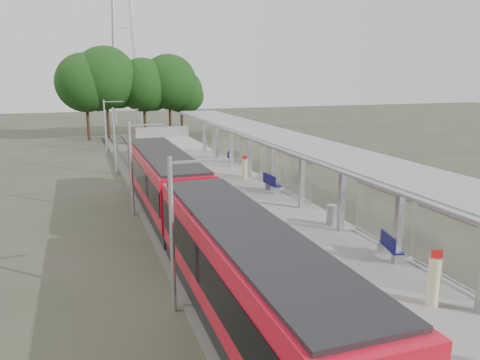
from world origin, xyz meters
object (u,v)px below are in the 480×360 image
(bench_far, at_px, (230,156))
(info_pillar_near, at_px, (434,281))
(train, at_px, (192,212))
(bench_near, at_px, (390,246))
(bench_mid, at_px, (271,183))
(litter_bin, at_px, (332,215))
(info_pillar_far, at_px, (245,169))

(bench_far, relative_size, info_pillar_near, 0.77)
(train, xyz_separation_m, bench_near, (6.55, -5.21, -0.53))
(bench_near, height_order, bench_mid, bench_mid)
(bench_near, height_order, info_pillar_near, info_pillar_near)
(bench_near, relative_size, bench_mid, 0.94)
(bench_mid, bearing_deg, litter_bin, -92.84)
(train, xyz_separation_m, bench_far, (7.07, 16.45, -0.57))
(info_pillar_near, distance_m, info_pillar_far, 18.68)
(train, xyz_separation_m, bench_mid, (6.32, 6.03, -0.48))
(bench_far, relative_size, info_pillar_far, 0.86)
(info_pillar_near, bearing_deg, bench_near, 89.98)
(bench_near, xyz_separation_m, bench_far, (0.52, 21.66, -0.04))
(bench_far, relative_size, litter_bin, 1.41)
(bench_mid, height_order, info_pillar_near, info_pillar_near)
(bench_mid, bearing_deg, info_pillar_far, 90.17)
(info_pillar_far, bearing_deg, bench_near, -63.48)
(litter_bin, bearing_deg, info_pillar_near, -97.31)
(bench_mid, relative_size, bench_far, 1.16)
(bench_near, relative_size, litter_bin, 1.54)
(info_pillar_near, relative_size, litter_bin, 1.83)
(train, bearing_deg, info_pillar_far, 58.77)
(bench_far, xyz_separation_m, info_pillar_far, (-1.07, -6.56, 0.22))
(bench_far, bearing_deg, train, -88.58)
(litter_bin, bearing_deg, bench_mid, 91.68)
(litter_bin, bearing_deg, train, 172.71)
(info_pillar_near, bearing_deg, train, 138.49)
(train, distance_m, bench_near, 8.39)
(bench_near, bearing_deg, bench_mid, 106.40)
(train, bearing_deg, info_pillar_near, -57.94)
(bench_mid, xyz_separation_m, info_pillar_far, (-0.32, 3.87, 0.13))
(train, distance_m, bench_mid, 8.74)
(bench_near, bearing_deg, info_pillar_near, -91.26)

